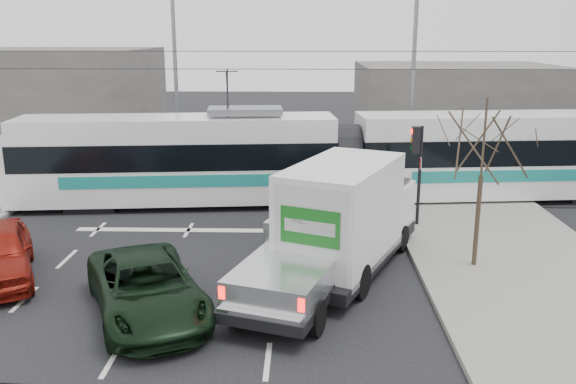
{
  "coord_description": "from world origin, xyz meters",
  "views": [
    {
      "loc": [
        2.46,
        -14.84,
        6.9
      ],
      "look_at": [
        1.94,
        4.67,
        1.8
      ],
      "focal_mm": 38.0,
      "sensor_mm": 36.0,
      "label": 1
    }
  ],
  "objects_px": {
    "traffic_signal": "(417,154)",
    "street_lamp_far": "(172,70)",
    "street_lamp_near": "(409,73)",
    "tram": "(345,157)",
    "navy_pickup": "(339,214)",
    "green_car": "(146,288)",
    "bare_tree": "(484,145)",
    "box_truck": "(349,216)",
    "silver_pickup": "(308,250)"
  },
  "relations": [
    {
      "from": "bare_tree",
      "to": "tram",
      "type": "bearing_deg",
      "value": 114.49
    },
    {
      "from": "traffic_signal",
      "to": "bare_tree",
      "type": "bearing_deg",
      "value": -74.24
    },
    {
      "from": "traffic_signal",
      "to": "street_lamp_far",
      "type": "bearing_deg",
      "value": 138.28
    },
    {
      "from": "green_car",
      "to": "box_truck",
      "type": "bearing_deg",
      "value": 6.6
    },
    {
      "from": "navy_pickup",
      "to": "green_car",
      "type": "distance_m",
      "value": 7.73
    },
    {
      "from": "traffic_signal",
      "to": "street_lamp_near",
      "type": "height_order",
      "value": "street_lamp_near"
    },
    {
      "from": "bare_tree",
      "to": "navy_pickup",
      "type": "bearing_deg",
      "value": 147.86
    },
    {
      "from": "traffic_signal",
      "to": "navy_pickup",
      "type": "relative_size",
      "value": 0.75
    },
    {
      "from": "street_lamp_near",
      "to": "green_car",
      "type": "distance_m",
      "value": 17.77
    },
    {
      "from": "street_lamp_near",
      "to": "box_truck",
      "type": "relative_size",
      "value": 1.27
    },
    {
      "from": "bare_tree",
      "to": "tram",
      "type": "xyz_separation_m",
      "value": [
        -3.45,
        7.57,
        -1.86
      ]
    },
    {
      "from": "tram",
      "to": "silver_pickup",
      "type": "height_order",
      "value": "tram"
    },
    {
      "from": "street_lamp_far",
      "to": "bare_tree",
      "type": "bearing_deg",
      "value": -48.88
    },
    {
      "from": "silver_pickup",
      "to": "green_car",
      "type": "distance_m",
      "value": 4.41
    },
    {
      "from": "bare_tree",
      "to": "street_lamp_near",
      "type": "xyz_separation_m",
      "value": [
        -0.29,
        11.5,
        1.32
      ]
    },
    {
      "from": "tram",
      "to": "box_truck",
      "type": "bearing_deg",
      "value": -98.23
    },
    {
      "from": "bare_tree",
      "to": "silver_pickup",
      "type": "bearing_deg",
      "value": -162.05
    },
    {
      "from": "street_lamp_near",
      "to": "tram",
      "type": "xyz_separation_m",
      "value": [
        -3.16,
        -3.93,
        -3.18
      ]
    },
    {
      "from": "silver_pickup",
      "to": "navy_pickup",
      "type": "relative_size",
      "value": 1.41
    },
    {
      "from": "tram",
      "to": "green_car",
      "type": "height_order",
      "value": "tram"
    },
    {
      "from": "tram",
      "to": "navy_pickup",
      "type": "distance_m",
      "value": 5.21
    },
    {
      "from": "bare_tree",
      "to": "silver_pickup",
      "type": "xyz_separation_m",
      "value": [
        -5.01,
        -1.62,
        -2.63
      ]
    },
    {
      "from": "street_lamp_far",
      "to": "silver_pickup",
      "type": "relative_size",
      "value": 1.33
    },
    {
      "from": "tram",
      "to": "box_truck",
      "type": "xyz_separation_m",
      "value": [
        -0.36,
        -7.69,
        -0.26
      ]
    },
    {
      "from": "bare_tree",
      "to": "street_lamp_far",
      "type": "bearing_deg",
      "value": 131.12
    },
    {
      "from": "green_car",
      "to": "navy_pickup",
      "type": "bearing_deg",
      "value": 23.82
    },
    {
      "from": "bare_tree",
      "to": "box_truck",
      "type": "relative_size",
      "value": 0.7
    },
    {
      "from": "box_truck",
      "to": "street_lamp_near",
      "type": "bearing_deg",
      "value": 97.18
    },
    {
      "from": "street_lamp_near",
      "to": "tram",
      "type": "relative_size",
      "value": 0.34
    },
    {
      "from": "traffic_signal",
      "to": "tram",
      "type": "relative_size",
      "value": 0.13
    },
    {
      "from": "tram",
      "to": "box_truck",
      "type": "height_order",
      "value": "tram"
    },
    {
      "from": "street_lamp_near",
      "to": "navy_pickup",
      "type": "relative_size",
      "value": 1.87
    },
    {
      "from": "navy_pickup",
      "to": "street_lamp_far",
      "type": "bearing_deg",
      "value": 120.18
    },
    {
      "from": "street_lamp_near",
      "to": "street_lamp_far",
      "type": "bearing_deg",
      "value": 170.13
    },
    {
      "from": "street_lamp_near",
      "to": "box_truck",
      "type": "distance_m",
      "value": 12.62
    },
    {
      "from": "silver_pickup",
      "to": "green_car",
      "type": "xyz_separation_m",
      "value": [
        -4.05,
        -1.7,
        -0.42
      ]
    },
    {
      "from": "street_lamp_near",
      "to": "navy_pickup",
      "type": "bearing_deg",
      "value": -112.05
    },
    {
      "from": "traffic_signal",
      "to": "street_lamp_far",
      "type": "distance_m",
      "value": 14.47
    },
    {
      "from": "bare_tree",
      "to": "street_lamp_near",
      "type": "height_order",
      "value": "street_lamp_near"
    },
    {
      "from": "bare_tree",
      "to": "street_lamp_far",
      "type": "xyz_separation_m",
      "value": [
        -11.79,
        13.5,
        1.32
      ]
    },
    {
      "from": "street_lamp_near",
      "to": "green_car",
      "type": "relative_size",
      "value": 1.7
    },
    {
      "from": "street_lamp_near",
      "to": "tram",
      "type": "height_order",
      "value": "street_lamp_near"
    },
    {
      "from": "street_lamp_far",
      "to": "street_lamp_near",
      "type": "bearing_deg",
      "value": -9.87
    },
    {
      "from": "silver_pickup",
      "to": "street_lamp_far",
      "type": "bearing_deg",
      "value": 132.89
    },
    {
      "from": "tram",
      "to": "silver_pickup",
      "type": "bearing_deg",
      "value": -105.19
    },
    {
      "from": "traffic_signal",
      "to": "green_car",
      "type": "distance_m",
      "value": 10.97
    },
    {
      "from": "street_lamp_near",
      "to": "box_truck",
      "type": "xyz_separation_m",
      "value": [
        -3.52,
        -11.62,
        -3.45
      ]
    },
    {
      "from": "street_lamp_near",
      "to": "navy_pickup",
      "type": "height_order",
      "value": "street_lamp_near"
    },
    {
      "from": "tram",
      "to": "navy_pickup",
      "type": "bearing_deg",
      "value": -101.08
    },
    {
      "from": "tram",
      "to": "box_truck",
      "type": "relative_size",
      "value": 3.77
    }
  ]
}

